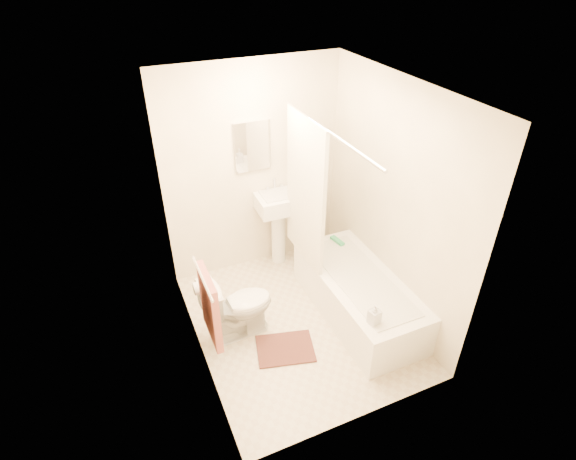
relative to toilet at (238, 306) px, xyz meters
name	(u,v)px	position (x,y,z in m)	size (l,w,h in m)	color
floor	(298,322)	(0.59, -0.12, -0.34)	(2.40, 2.40, 0.00)	beige
ceiling	(301,90)	(0.59, -0.12, 2.06)	(2.40, 2.40, 0.00)	white
wall_back	(253,171)	(0.59, 1.08, 0.86)	(2.00, 0.02, 2.40)	beige
wall_left	(188,252)	(-0.41, -0.12, 0.86)	(0.02, 2.40, 2.40)	beige
wall_right	(393,203)	(1.59, -0.12, 0.86)	(0.02, 2.40, 2.40)	beige
mirror	(253,146)	(0.59, 1.06, 1.16)	(0.40, 0.03, 0.55)	white
curtain_rod	(328,131)	(0.89, -0.02, 1.66)	(0.03, 0.03, 1.70)	silver
shower_curtain	(305,192)	(0.89, 0.38, 0.88)	(0.04, 0.80, 1.55)	silver
towel_bar	(202,278)	(-0.37, -0.37, 0.76)	(0.02, 0.02, 0.60)	silver
towel	(210,307)	(-0.34, -0.37, 0.44)	(0.06, 0.45, 0.66)	#CC7266
toilet_paper	(200,288)	(-0.34, 0.00, 0.36)	(0.12, 0.12, 0.11)	white
toilet	(238,306)	(0.00, 0.00, 0.00)	(0.39, 0.70, 0.68)	silver
sink	(279,226)	(0.83, 0.94, 0.17)	(0.52, 0.42, 1.02)	white
bathtub	(358,295)	(1.23, -0.22, -0.11)	(0.72, 1.64, 0.46)	white
bath_mat	(285,348)	(0.33, -0.40, -0.33)	(0.54, 0.41, 0.02)	#4C231B
soap_bottle	(375,314)	(1.01, -0.82, 0.22)	(0.09, 0.10, 0.21)	white
scrub_brush	(337,241)	(1.33, 0.42, 0.14)	(0.06, 0.20, 0.04)	#34A966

